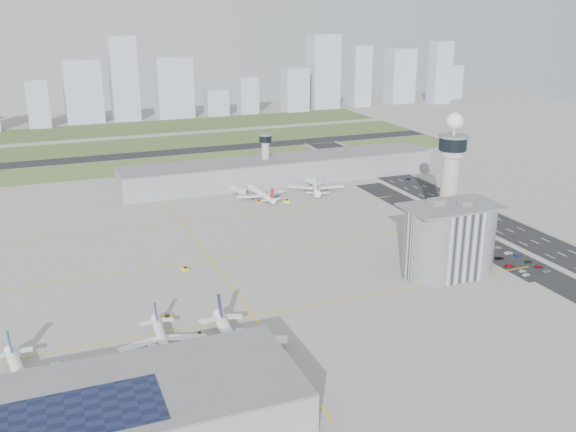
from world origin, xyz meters
name	(u,v)px	position (x,y,z in m)	size (l,w,h in m)	color
ground	(317,271)	(0.00, 0.00, 0.00)	(1000.00, 1000.00, 0.00)	#9F9D94
grass_strip_0	(168,164)	(-20.00, 225.00, 0.04)	(480.00, 50.00, 0.08)	#4E6730
grass_strip_1	(150,144)	(-20.00, 300.00, 0.04)	(480.00, 60.00, 0.08)	#3D5428
grass_strip_2	(135,128)	(-20.00, 380.00, 0.04)	(480.00, 70.00, 0.08)	#475A2A
runway	(158,153)	(-20.00, 262.00, 0.06)	(480.00, 22.00, 0.10)	black
highway	(526,238)	(115.00, 0.00, 0.05)	(28.00, 500.00, 0.10)	black
barrier_left	(504,241)	(101.00, 0.00, 0.60)	(0.60, 500.00, 1.20)	#9E9E99
barrier_right	(548,233)	(129.00, 0.00, 0.60)	(0.60, 500.00, 1.20)	#9E9E99
landside_road	(499,251)	(90.00, -10.00, 0.04)	(18.00, 260.00, 0.08)	black
parking_lot	(513,261)	(88.00, -22.00, 0.05)	(20.00, 44.00, 0.10)	black
taxiway_line_h_0	(253,316)	(-40.00, -30.00, 0.01)	(260.00, 0.60, 0.01)	yellow
taxiway_line_h_1	(211,260)	(-40.00, 30.00, 0.01)	(260.00, 0.60, 0.01)	yellow
taxiway_line_h_2	(182,221)	(-40.00, 90.00, 0.01)	(260.00, 0.60, 0.01)	yellow
taxiway_line_v	(211,260)	(-40.00, 30.00, 0.01)	(0.60, 260.00, 0.01)	yellow
control_tower	(450,175)	(72.00, 8.00, 35.04)	(14.00, 14.00, 64.50)	#ADAAA5
secondary_tower	(266,154)	(30.00, 150.00, 18.80)	(8.60, 8.60, 31.90)	#ADAAA5
admin_building	(449,240)	(51.99, -22.00, 15.30)	(42.00, 24.00, 33.50)	#B2B2B7
terminal_pier	(281,170)	(40.00, 148.00, 7.90)	(210.00, 32.00, 15.80)	gray
near_terminal	(148,406)	(-88.07, -82.02, 6.43)	(84.00, 42.00, 13.00)	gray
airplane_near_a	(20,372)	(-120.92, -48.48, 5.48)	(39.13, 33.26, 10.96)	white
airplane_near_b	(163,336)	(-76.21, -41.73, 4.97)	(35.51, 30.18, 9.94)	white
airplane_near_c	(232,338)	(-55.37, -54.20, 6.44)	(46.00, 39.10, 12.88)	white
airplane_far_a	(261,190)	(14.29, 115.76, 5.29)	(37.79, 32.12, 10.58)	white
airplane_far_b	(316,182)	(52.19, 118.46, 5.89)	(42.08, 35.77, 11.78)	white
jet_bridge_near_0	(50,396)	(-113.00, -61.00, 2.85)	(14.00, 3.00, 5.70)	silver
jet_bridge_near_1	(153,375)	(-83.00, -61.00, 2.85)	(14.00, 3.00, 5.70)	silver
jet_bridge_near_2	(246,356)	(-53.00, -61.00, 2.85)	(14.00, 3.00, 5.70)	silver
jet_bridge_far_0	(233,189)	(2.00, 132.00, 2.85)	(14.00, 3.00, 5.70)	silver
jet_bridge_far_1	(307,181)	(52.00, 132.00, 2.85)	(14.00, 3.00, 5.70)	silver
tug_0	(127,353)	(-88.21, -41.16, 0.92)	(2.19, 3.18, 1.85)	gold
tug_1	(199,334)	(-62.66, -37.55, 0.84)	(1.98, 2.88, 1.67)	#D3BC0A
tug_2	(168,317)	(-70.52, -21.05, 1.04)	(2.47, 3.59, 2.09)	#F6A908
tug_3	(185,269)	(-53.70, 22.35, 0.87)	(2.06, 3.00, 1.74)	yellow
tug_4	(259,202)	(9.91, 106.49, 0.80)	(1.90, 2.76, 1.60)	orange
tug_5	(287,201)	(25.70, 101.20, 1.06)	(2.50, 3.63, 2.11)	yellow
car_lot_0	(526,274)	(81.84, -37.68, 0.65)	(1.53, 3.81, 1.30)	silver
car_lot_1	(522,271)	(83.28, -33.86, 0.55)	(1.17, 3.37, 1.11)	gray
car_lot_2	(509,266)	(81.83, -27.08, 0.62)	(2.06, 4.47, 1.24)	#AF1316
car_lot_3	(499,258)	(83.73, -17.97, 0.62)	(1.72, 4.24, 1.23)	black
car_lot_4	(491,255)	(82.19, -13.64, 0.60)	(1.42, 3.53, 1.20)	navy
car_lot_5	(478,247)	(83.77, -2.67, 0.55)	(1.16, 3.34, 1.10)	silver
car_lot_6	(546,271)	(92.74, -38.02, 0.65)	(2.16, 4.69, 1.30)	gray
car_lot_7	(539,267)	(93.53, -32.63, 0.54)	(1.52, 3.74, 1.08)	maroon
car_lot_8	(529,261)	(93.28, -26.27, 0.61)	(1.44, 3.58, 1.22)	black
car_lot_9	(517,255)	(93.81, -18.22, 0.58)	(1.23, 3.54, 1.17)	navy
car_lot_10	(508,253)	(91.98, -14.21, 0.61)	(2.03, 4.41, 1.23)	white
car_lot_11	(498,247)	(92.31, -6.66, 0.60)	(1.69, 4.16, 1.21)	gray
car_hw_1	(476,214)	(114.78, 40.00, 0.61)	(1.30, 3.73, 1.23)	black
car_hw_2	(409,179)	(120.81, 119.66, 0.55)	(1.83, 3.96, 1.10)	navy
car_hw_4	(349,161)	(106.86, 180.62, 0.56)	(1.32, 3.28, 1.12)	slate
skyline_bldg_6	(38,104)	(-102.68, 417.90, 22.60)	(20.04, 16.03, 45.20)	#9EADC1
skyline_bldg_7	(83,91)	(-59.44, 436.89, 30.61)	(35.76, 28.61, 61.22)	#9EADC1
skyline_bldg_8	(124,78)	(-19.42, 431.56, 41.69)	(26.33, 21.06, 83.39)	#9EADC1
skyline_bldg_9	(173,87)	(30.27, 432.32, 31.06)	(36.96, 29.57, 62.11)	#9EADC1
skyline_bldg_10	(216,102)	(73.27, 423.68, 13.87)	(23.01, 18.41, 27.75)	#9EADC1
skyline_bldg_11	(248,95)	(108.28, 423.34, 19.48)	(20.22, 16.18, 38.97)	#9EADC1
skyline_bldg_12	(295,90)	(162.17, 421.29, 23.44)	(26.14, 20.92, 46.89)	#9EADC1
skyline_bldg_13	(323,71)	(201.27, 433.27, 40.60)	(32.26, 25.81, 81.20)	#9EADC1
skyline_bldg_14	(360,76)	(244.74, 426.38, 34.37)	(21.59, 17.28, 68.75)	#9EADC1
skyline_bldg_15	(400,76)	(302.83, 435.54, 31.70)	(30.25, 24.20, 63.40)	#9EADC1
skyline_bldg_16	(440,72)	(345.49, 415.96, 35.78)	(23.04, 18.43, 71.56)	#9EADC1
skyline_bldg_17	(451,82)	(382.05, 443.29, 20.53)	(22.64, 18.11, 41.06)	#9EADC1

